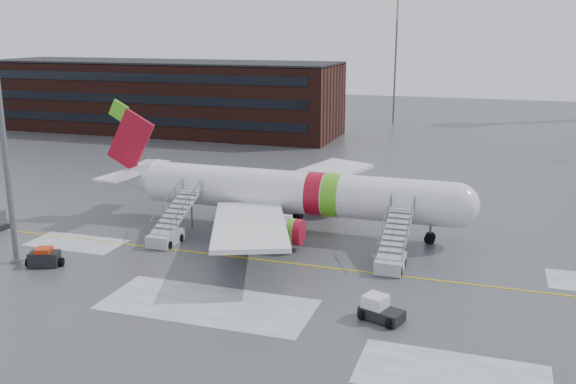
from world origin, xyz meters
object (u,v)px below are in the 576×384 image
(airliner, at_px, (285,192))
(pushback_tug, at_px, (379,309))
(airstair_aft, at_px, (169,230))
(airstair_fwd, at_px, (392,253))
(baggage_tractor, at_px, (45,258))

(airliner, xyz_separation_m, pushback_tug, (11.55, -16.00, -2.74))
(pushback_tug, bearing_deg, airstair_aft, 154.39)
(airstair_fwd, distance_m, pushback_tug, 9.50)
(airstair_fwd, relative_size, pushback_tug, 2.56)
(airstair_fwd, height_order, pushback_tug, airstair_fwd)
(baggage_tractor, bearing_deg, airliner, 45.57)
(airstair_fwd, relative_size, airstair_aft, 1.00)
(airstair_aft, height_order, baggage_tractor, airstair_aft)
(airstair_aft, xyz_separation_m, pushback_tug, (19.74, -9.46, -0.39))
(airliner, bearing_deg, airstair_fwd, -31.16)
(pushback_tug, bearing_deg, airliner, 125.83)
(airstair_aft, relative_size, pushback_tug, 2.56)
(airstair_fwd, relative_size, baggage_tractor, 2.59)
(airliner, distance_m, baggage_tractor, 20.83)
(airstair_fwd, distance_m, baggage_tractor, 26.56)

